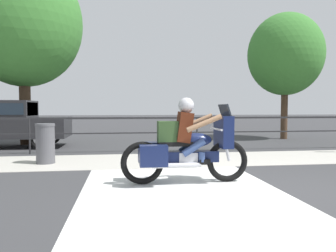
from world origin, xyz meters
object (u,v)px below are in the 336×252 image
Objects in this scene: motorcycle at (185,145)px; tree_behind_car at (23,23)px; parked_car at (6,121)px; trash_bin at (45,144)px; tree_behind_sign at (285,55)px.

motorcycle is 9.45m from tree_behind_car.
parked_car reaches higher than motorcycle.
motorcycle is at bearing -51.83° from parked_car.
tree_behind_sign reaches higher than trash_bin.
tree_behind_car is (0.37, 0.95, 3.61)m from parked_car.
parked_car is 4.28m from trash_bin.
parked_car is at bearing 134.29° from motorcycle.
tree_behind_car is (-4.77, 7.19, 3.84)m from motorcycle.
motorcycle is 10.37m from tree_behind_sign.
tree_behind_sign is at bearing 3.64° from tree_behind_car.
motorcycle reaches higher than trash_bin.
tree_behind_car is at bearing -176.36° from tree_behind_sign.
motorcycle is 0.59× the size of parked_car.
parked_car is 4.04× the size of trash_bin.
motorcycle is at bearing -56.45° from tree_behind_car.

